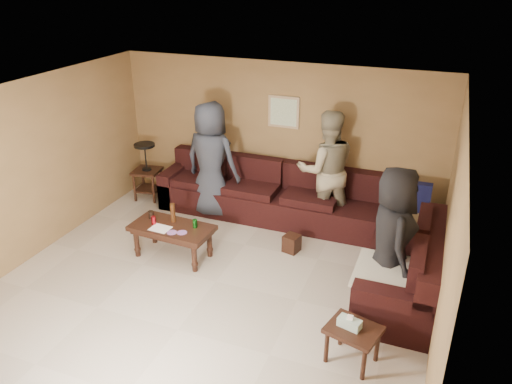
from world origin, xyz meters
The scene contains 10 objects.
room centered at (0.00, 0.00, 1.66)m, with size 5.60×5.50×2.50m.
sectional_sofa centered at (0.81, 1.52, 0.33)m, with size 4.65×2.90×0.97m.
coffee_table centered at (-0.85, 0.37, 0.42)m, with size 1.20×0.65×0.77m.
end_table_left centered at (-2.26, 1.95, 0.54)m, with size 0.51×0.51×1.03m.
side_table_right centered at (1.97, -0.80, 0.38)m, with size 0.63×0.56×0.58m.
waste_bin centered at (0.71, 1.12, 0.13)m, with size 0.22×0.22×0.26m, color black.
wall_art centered at (0.10, 2.48, 1.70)m, with size 0.52×0.04×0.52m.
person_left centered at (-0.91, 1.83, 0.96)m, with size 0.94×0.61×1.93m, color #2E3340.
person_middle centered at (0.94, 2.09, 0.96)m, with size 0.93×0.72×1.91m, color gray.
person_right centered at (2.16, 0.44, 0.89)m, with size 0.87×0.57×1.79m, color black.
Camera 1 is at (2.51, -5.00, 3.88)m, focal length 35.00 mm.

